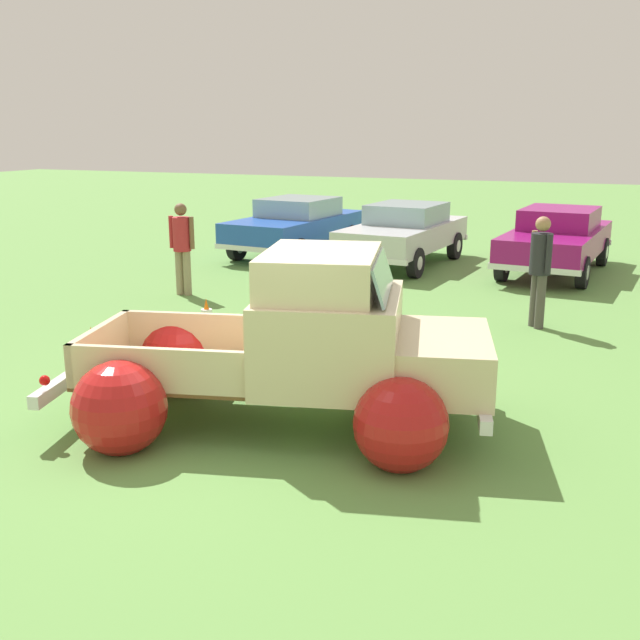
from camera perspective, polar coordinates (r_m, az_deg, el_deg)
ground_plane at (r=8.35m, az=-3.71°, el=-7.75°), size 80.00×80.00×0.00m
vintage_pickup_truck at (r=8.02m, az=-1.08°, el=-2.90°), size 4.94×3.59×1.96m
show_car_0 at (r=19.13m, az=-1.84°, el=7.34°), size 2.31×4.50×1.43m
show_car_1 at (r=17.78m, az=6.46°, el=6.71°), size 2.20×4.45×1.43m
show_car_2 at (r=17.47m, az=17.64°, el=5.99°), size 2.21×4.70×1.43m
spectator_0 at (r=12.46m, az=16.46°, el=4.09°), size 0.48×0.48×1.80m
spectator_1 at (r=14.61m, az=-10.49°, el=5.81°), size 0.53×0.36×1.77m
lane_cone_0 at (r=10.31m, az=-16.98°, el=-2.19°), size 0.36×0.36×0.63m
lane_cone_1 at (r=11.59m, az=-8.64°, el=0.11°), size 0.36×0.36×0.63m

